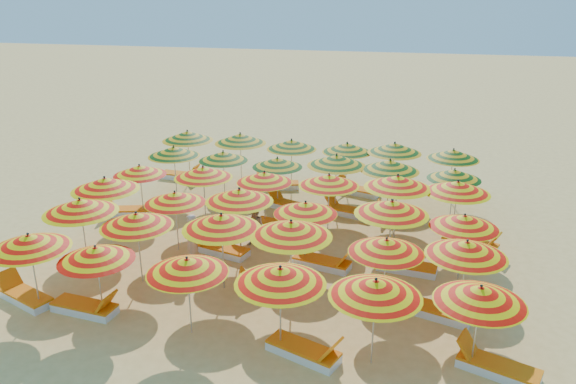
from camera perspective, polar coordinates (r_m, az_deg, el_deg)
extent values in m
plane|color=#ECBF69|center=(18.34, -0.36, -5.23)|extent=(120.00, 120.00, 0.00)
cylinder|color=silver|center=(15.75, -24.37, -7.53)|extent=(0.04, 0.04, 2.01)
cone|color=#E26700|center=(15.39, -24.83, -4.63)|extent=(2.39, 2.39, 0.38)
sphere|color=black|center=(15.31, -24.94, -3.88)|extent=(0.07, 0.07, 0.07)
cylinder|color=silver|center=(14.84, -18.59, -8.76)|extent=(0.04, 0.04, 1.86)
cone|color=#E26700|center=(14.49, -18.94, -5.95)|extent=(2.20, 2.20, 0.35)
sphere|color=black|center=(14.40, -19.03, -5.22)|extent=(0.06, 0.06, 0.06)
cylinder|color=silver|center=(13.61, -9.99, -10.52)|extent=(0.04, 0.04, 1.93)
cone|color=#E26700|center=(13.21, -10.20, -7.39)|extent=(2.45, 2.45, 0.37)
sphere|color=black|center=(13.12, -10.26, -6.57)|extent=(0.06, 0.06, 0.06)
cylinder|color=silver|center=(12.81, -0.77, -12.00)|extent=(0.04, 0.04, 2.04)
cone|color=#E26700|center=(12.36, -0.79, -8.51)|extent=(2.49, 2.49, 0.39)
sphere|color=black|center=(12.26, -0.79, -7.59)|extent=(0.07, 0.07, 0.07)
cylinder|color=silver|center=(12.54, 8.67, -13.11)|extent=(0.04, 0.04, 2.01)
cone|color=#E26700|center=(12.09, 8.89, -9.64)|extent=(2.22, 2.22, 0.38)
sphere|color=black|center=(11.99, 8.94, -8.73)|extent=(0.07, 0.07, 0.07)
cylinder|color=silver|center=(12.94, 18.53, -13.09)|extent=(0.04, 0.04, 1.94)
cone|color=#E26700|center=(12.51, 18.95, -9.85)|extent=(2.45, 2.45, 0.37)
sphere|color=black|center=(12.41, 19.06, -8.99)|extent=(0.06, 0.06, 0.06)
cylinder|color=silver|center=(17.37, -20.00, -4.17)|extent=(0.04, 0.04, 2.12)
cone|color=#E26700|center=(17.03, -20.36, -1.34)|extent=(2.74, 2.74, 0.40)
sphere|color=black|center=(16.95, -20.45, -0.61)|extent=(0.07, 0.07, 0.07)
cylinder|color=silver|center=(16.17, -14.87, -5.61)|extent=(0.04, 0.04, 2.01)
cone|color=#E26700|center=(15.82, -15.14, -2.76)|extent=(2.15, 2.15, 0.38)
sphere|color=black|center=(15.74, -15.22, -2.02)|extent=(0.07, 0.07, 0.07)
cylinder|color=silver|center=(15.37, -6.64, -6.19)|extent=(0.04, 0.04, 2.12)
cone|color=#E26700|center=(14.99, -6.78, -3.03)|extent=(2.59, 2.59, 0.40)
sphere|color=black|center=(14.90, -6.81, -2.20)|extent=(0.07, 0.07, 0.07)
cylinder|color=silver|center=(14.79, 0.30, -7.09)|extent=(0.04, 0.04, 2.15)
cone|color=#E26700|center=(14.39, 0.31, -3.78)|extent=(2.65, 2.65, 0.41)
sphere|color=black|center=(14.30, 0.31, -2.92)|extent=(0.07, 0.07, 0.07)
cylinder|color=silver|center=(14.58, 9.77, -8.37)|extent=(0.04, 0.04, 1.91)
cone|color=#E26700|center=(14.20, 9.96, -5.42)|extent=(2.36, 2.36, 0.36)
sphere|color=black|center=(14.12, 10.01, -4.65)|extent=(0.06, 0.06, 0.06)
cylinder|color=silver|center=(14.72, 17.34, -8.55)|extent=(0.04, 0.04, 2.00)
cone|color=#E26700|center=(14.35, 17.69, -5.51)|extent=(2.25, 2.25, 0.38)
sphere|color=black|center=(14.26, 17.78, -4.71)|extent=(0.07, 0.07, 0.07)
cylinder|color=silver|center=(18.95, -17.80, -1.86)|extent=(0.04, 0.04, 2.14)
cone|color=#E26700|center=(18.64, -18.10, 0.78)|extent=(2.58, 2.58, 0.41)
sphere|color=black|center=(18.57, -18.17, 1.46)|extent=(0.07, 0.07, 0.07)
cylinder|color=silver|center=(17.84, -11.23, -3.04)|extent=(0.04, 0.04, 1.90)
cone|color=#E26700|center=(17.54, -11.41, -0.57)|extent=(2.08, 2.08, 0.36)
sphere|color=black|center=(17.47, -11.46, 0.07)|extent=(0.06, 0.06, 0.06)
cylinder|color=silver|center=(17.31, -4.89, -3.13)|extent=(0.04, 0.04, 2.07)
cone|color=#E26700|center=(16.97, -4.98, -0.34)|extent=(2.61, 2.61, 0.40)
sphere|color=black|center=(16.90, -5.00, 0.38)|extent=(0.07, 0.07, 0.07)
cylinder|color=silver|center=(16.72, 1.76, -4.25)|extent=(0.04, 0.04, 1.89)
cone|color=#E26700|center=(16.40, 1.79, -1.64)|extent=(2.30, 2.30, 0.36)
sphere|color=black|center=(16.33, 1.80, -0.96)|extent=(0.06, 0.06, 0.06)
cylinder|color=silver|center=(16.47, 10.30, -4.54)|extent=(0.04, 0.04, 2.12)
cone|color=#E26700|center=(16.12, 10.50, -1.56)|extent=(2.39, 2.39, 0.40)
sphere|color=black|center=(16.04, 10.55, -0.79)|extent=(0.07, 0.07, 0.07)
cylinder|color=silver|center=(16.50, 17.17, -5.53)|extent=(0.04, 0.04, 1.91)
cone|color=#E26700|center=(16.17, 17.47, -2.87)|extent=(2.50, 2.50, 0.36)
sphere|color=black|center=(16.09, 17.55, -2.19)|extent=(0.06, 0.06, 0.06)
cylinder|color=silver|center=(20.85, -14.65, 0.04)|extent=(0.04, 0.04, 1.86)
cone|color=#E26700|center=(20.60, -14.84, 2.15)|extent=(1.99, 1.99, 0.36)
sphere|color=black|center=(20.54, -14.89, 2.69)|extent=(0.06, 0.06, 0.06)
cylinder|color=silver|center=(19.73, -8.48, -0.42)|extent=(0.04, 0.04, 2.02)
cone|color=#E26700|center=(19.44, -8.61, 1.99)|extent=(2.02, 2.02, 0.38)
sphere|color=black|center=(19.38, -8.64, 2.61)|extent=(0.07, 0.07, 0.07)
cylinder|color=silver|center=(19.31, -2.38, -0.83)|extent=(0.04, 0.04, 1.91)
cone|color=#E26700|center=(19.04, -2.42, 1.50)|extent=(1.98, 1.98, 0.36)
sphere|color=black|center=(18.97, -2.42, 2.10)|extent=(0.06, 0.06, 0.06)
cylinder|color=silver|center=(18.75, 4.12, -1.34)|extent=(0.04, 0.04, 2.02)
cone|color=#E26700|center=(18.46, 4.19, 1.19)|extent=(2.22, 2.22, 0.38)
sphere|color=black|center=(18.39, 4.21, 1.84)|extent=(0.07, 0.07, 0.07)
cylinder|color=silver|center=(18.55, 10.88, -1.69)|extent=(0.04, 0.04, 2.14)
cone|color=#E26700|center=(18.23, 11.07, 1.02)|extent=(2.23, 2.23, 0.41)
sphere|color=black|center=(18.16, 11.11, 1.72)|extent=(0.07, 0.07, 0.07)
cylinder|color=silver|center=(18.71, 16.57, -2.12)|extent=(0.04, 0.04, 2.07)
cone|color=#E26700|center=(18.41, 16.84, 0.47)|extent=(2.67, 2.67, 0.39)
sphere|color=black|center=(18.34, 16.91, 1.14)|extent=(0.07, 0.07, 0.07)
cylinder|color=silver|center=(22.45, -11.38, 1.92)|extent=(0.04, 0.04, 2.01)
cone|color=#685C03|center=(22.20, -11.53, 4.06)|extent=(2.35, 2.35, 0.38)
sphere|color=black|center=(22.15, -11.57, 4.61)|extent=(0.07, 0.07, 0.07)
cylinder|color=silver|center=(21.91, -6.51, 1.58)|extent=(0.04, 0.04, 1.89)
cone|color=#685C03|center=(21.67, -6.60, 3.64)|extent=(2.50, 2.50, 0.36)
sphere|color=black|center=(21.61, -6.62, 4.17)|extent=(0.06, 0.06, 0.06)
cylinder|color=silver|center=(21.05, -1.08, 0.91)|extent=(0.04, 0.04, 1.87)
cone|color=#685C03|center=(20.80, -1.09, 3.02)|extent=(2.22, 2.22, 0.36)
sphere|color=black|center=(20.74, -1.09, 3.56)|extent=(0.06, 0.06, 0.06)
cylinder|color=silver|center=(20.57, 4.87, 0.76)|extent=(0.04, 0.04, 2.13)
cone|color=#685C03|center=(20.29, 4.95, 3.23)|extent=(2.73, 2.73, 0.41)
sphere|color=black|center=(20.22, 4.97, 3.86)|extent=(0.07, 0.07, 0.07)
cylinder|color=silver|center=(20.36, 10.16, 0.24)|extent=(0.04, 0.04, 2.09)
cone|color=#685C03|center=(20.07, 10.31, 2.67)|extent=(2.72, 2.72, 0.40)
sphere|color=black|center=(20.01, 10.35, 3.29)|extent=(0.07, 0.07, 0.07)
cylinder|color=silver|center=(20.56, 16.32, -0.41)|extent=(0.04, 0.04, 1.86)
cone|color=#685C03|center=(20.30, 16.54, 1.73)|extent=(2.11, 2.11, 0.35)
sphere|color=black|center=(20.24, 16.59, 2.27)|extent=(0.06, 0.06, 0.06)
cylinder|color=silver|center=(24.26, -10.04, 3.52)|extent=(0.04, 0.04, 2.14)
cone|color=#685C03|center=(24.02, -10.17, 5.64)|extent=(2.36, 2.36, 0.41)
sphere|color=black|center=(23.96, -10.21, 6.18)|extent=(0.07, 0.07, 0.07)
cylinder|color=silver|center=(23.56, -4.80, 3.27)|extent=(0.04, 0.04, 2.13)
cone|color=#685C03|center=(23.31, -4.87, 5.44)|extent=(2.82, 2.82, 0.41)
sphere|color=black|center=(23.25, -4.89, 6.00)|extent=(0.07, 0.07, 0.07)
cylinder|color=silver|center=(22.94, 0.36, 2.73)|extent=(0.04, 0.04, 2.02)
cone|color=#685C03|center=(22.70, 0.37, 4.85)|extent=(2.26, 2.26, 0.39)
sphere|color=black|center=(22.64, 0.37, 5.39)|extent=(0.07, 0.07, 0.07)
cylinder|color=silver|center=(22.75, 5.94, 2.42)|extent=(0.04, 0.04, 1.98)
cone|color=#685C03|center=(22.51, 6.02, 4.50)|extent=(2.33, 2.33, 0.38)
sphere|color=black|center=(22.46, 6.04, 5.04)|extent=(0.07, 0.07, 0.07)
cylinder|color=silver|center=(22.55, 10.63, 2.19)|extent=(0.04, 0.04, 2.10)
cone|color=#685C03|center=(22.30, 10.77, 4.42)|extent=(2.65, 2.65, 0.40)
sphere|color=black|center=(22.24, 10.81, 4.99)|extent=(0.07, 0.07, 0.07)
cylinder|color=silver|center=(22.57, 16.23, 1.58)|extent=(0.04, 0.04, 1.99)
cone|color=#685C03|center=(22.32, 16.44, 3.68)|extent=(2.07, 2.07, 0.38)
sphere|color=black|center=(22.27, 16.49, 4.22)|extent=(0.07, 0.07, 0.07)
cube|color=white|center=(16.60, -25.08, -9.75)|extent=(1.79, 1.16, 0.20)
cube|color=orange|center=(16.54, -25.15, -9.36)|extent=(1.79, 1.16, 0.06)
cube|color=orange|center=(17.00, -26.49, -7.93)|extent=(0.55, 0.67, 0.48)
cube|color=white|center=(15.54, -19.95, -11.09)|extent=(1.75, 0.75, 0.20)
cube|color=orange|center=(15.48, -20.01, -10.67)|extent=(1.75, 0.75, 0.06)
cube|color=orange|center=(14.97, -17.98, -10.54)|extent=(0.42, 0.61, 0.48)
cube|color=white|center=(13.12, 1.54, -15.97)|extent=(1.80, 1.14, 0.20)
cube|color=orange|center=(13.05, 1.55, -15.51)|extent=(1.80, 1.14, 0.06)
cube|color=orange|center=(12.63, 4.34, -15.69)|extent=(0.54, 0.67, 0.48)
cube|color=white|center=(13.41, 20.57, -16.56)|extent=(1.80, 1.13, 0.20)
cube|color=orange|center=(13.34, 20.64, -16.10)|extent=(1.80, 1.13, 0.06)
cube|color=orange|center=(13.33, 17.76, -14.60)|extent=(0.54, 0.67, 0.48)
cube|color=white|center=(15.46, -1.63, -9.93)|extent=(1.79, 0.94, 0.20)
cube|color=orange|center=(15.40, -1.64, -9.51)|extent=(1.79, 0.94, 0.06)
cube|color=orange|center=(15.33, -4.29, -8.76)|extent=(0.48, 0.65, 0.48)
cube|color=white|center=(14.97, 14.88, -11.76)|extent=(1.80, 1.07, 0.20)
cube|color=orange|center=(14.90, 14.92, -11.33)|extent=(1.80, 1.07, 0.06)
cube|color=orange|center=(14.66, 17.66, -11.19)|extent=(0.52, 0.66, 0.48)
cube|color=white|center=(17.72, -6.66, -5.95)|extent=(1.79, 1.00, 0.20)
cube|color=orange|center=(17.67, -6.68, -5.57)|extent=(1.79, 1.00, 0.06)
cube|color=orange|center=(17.95, -8.55, -4.46)|extent=(0.50, 0.65, 0.48)
cube|color=white|center=(16.85, 3.46, -7.28)|extent=(1.79, 0.94, 0.20)
cube|color=orange|center=(16.79, 3.47, -6.89)|extent=(1.79, 0.94, 0.06)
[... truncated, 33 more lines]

